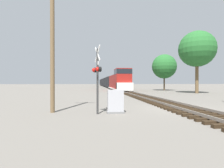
{
  "coord_description": "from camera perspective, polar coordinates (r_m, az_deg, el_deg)",
  "views": [
    {
      "loc": [
        -6.1,
        -11.64,
        1.85
      ],
      "look_at": [
        -3.68,
        10.3,
        1.66
      ],
      "focal_mm": 28.0,
      "sensor_mm": 36.0,
      "label": 1
    }
  ],
  "objects": [
    {
      "name": "freight_train",
      "position": [
        75.19,
        -1.64,
        0.59
      ],
      "size": [
        3.13,
        87.34,
        4.67
      ],
      "color": "maroon",
      "rests_on": "ground"
    },
    {
      "name": "rail_track_bed",
      "position": [
        13.26,
        21.34,
        -6.97
      ],
      "size": [
        2.6,
        160.0,
        0.31
      ],
      "color": "black",
      "rests_on": "ground"
    },
    {
      "name": "tree_mid_background",
      "position": [
        42.58,
        16.68,
        5.49
      ],
      "size": [
        5.63,
        5.63,
        8.41
      ],
      "color": "#473521",
      "rests_on": "ground"
    },
    {
      "name": "utility_pole",
      "position": [
        11.71,
        -18.91,
        14.85
      ],
      "size": [
        1.8,
        0.26,
        9.2
      ],
      "color": "brown",
      "rests_on": "ground"
    },
    {
      "name": "tree_far_right",
      "position": [
        33.56,
        26.0,
        10.19
      ],
      "size": [
        6.09,
        6.09,
        10.61
      ],
      "color": "brown",
      "rests_on": "ground"
    },
    {
      "name": "ground_plane",
      "position": [
        13.27,
        21.34,
        -7.55
      ],
      "size": [
        400.0,
        400.0,
        0.0
      ],
      "primitive_type": "plane",
      "color": "#666059"
    },
    {
      "name": "crossing_signal_near",
      "position": [
        10.23,
        -4.9,
        3.46
      ],
      "size": [
        0.55,
        1.01,
        3.99
      ],
      "rotation": [
        0.0,
        0.0,
        -1.29
      ],
      "color": "#333333",
      "rests_on": "ground"
    },
    {
      "name": "relay_cabinet",
      "position": [
        10.55,
        1.14,
        -5.8
      ],
      "size": [
        1.04,
        0.5,
        1.41
      ],
      "color": "slate",
      "rests_on": "ground"
    }
  ]
}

